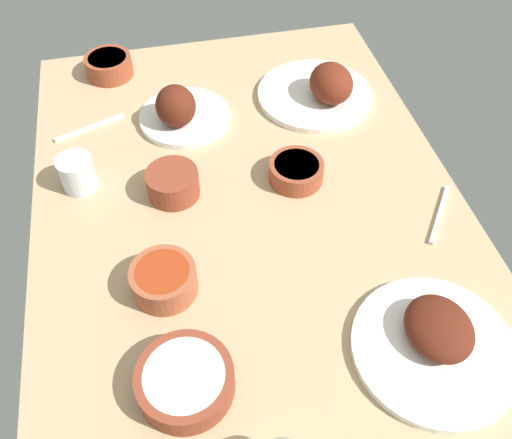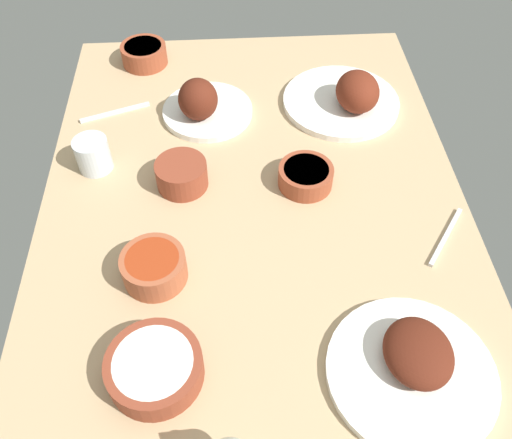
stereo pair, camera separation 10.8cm
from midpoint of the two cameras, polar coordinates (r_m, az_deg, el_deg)
name	(u,v)px [view 1 (the left image)]	position (r cm, az deg, el deg)	size (l,w,h in cm)	color
dining_table	(256,232)	(111.29, -2.78, -1.49)	(140.00, 90.00, 4.00)	tan
plate_near_viewer	(322,90)	(138.06, 4.75, 13.45)	(28.92, 28.92, 10.31)	white
plate_center_main	(436,341)	(96.28, 15.43, -12.49)	(28.15, 28.15, 7.12)	white
plate_far_side	(180,111)	(132.03, -10.43, 11.09)	(22.00, 22.00, 11.14)	white
bowl_cream	(185,380)	(90.94, -11.05, -16.62)	(15.91, 15.91, 5.00)	brown
bowl_soup	(173,183)	(115.50, -11.48, 3.70)	(11.09, 11.09, 6.00)	brown
bowl_pasta	(296,171)	(116.78, 1.64, 5.04)	(11.83, 11.83, 4.56)	brown
bowl_potatoes	(109,65)	(153.02, -17.36, 15.24)	(12.09, 12.09, 5.33)	brown
bowl_sauce	(164,279)	(100.53, -12.81, -6.40)	(12.09, 12.09, 5.81)	#A35133
water_tumbler	(77,173)	(122.33, -20.84, 4.48)	(7.55, 7.55, 7.62)	silver
fork_loose	(439,214)	(115.77, 16.36, 0.39)	(16.83, 0.90, 0.80)	silver
spoon_loose	(90,128)	(138.04, -19.39, 9.03)	(17.32, 0.90, 0.80)	silver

